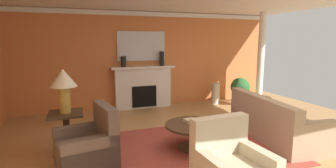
{
  "coord_description": "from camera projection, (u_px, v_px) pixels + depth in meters",
  "views": [
    {
      "loc": [
        -1.96,
        -3.95,
        1.91
      ],
      "look_at": [
        -0.16,
        1.15,
        1.0
      ],
      "focal_mm": 27.54,
      "sensor_mm": 36.0,
      "label": 1
    }
  ],
  "objects": [
    {
      "name": "potted_plant",
      "position": [
        240.0,
        89.0,
        7.66
      ],
      "size": [
        0.56,
        0.56,
        0.83
      ],
      "color": "#A8754C",
      "rests_on": "ground_plane"
    },
    {
      "name": "vase_mantel_right",
      "position": [
        162.0,
        59.0,
        7.38
      ],
      "size": [
        0.14,
        0.14,
        0.41
      ],
      "primitive_type": "cylinder",
      "color": "black",
      "rests_on": "fireplace"
    },
    {
      "name": "vase_mantel_left",
      "position": [
        124.0,
        62.0,
        7.03
      ],
      "size": [
        0.14,
        0.14,
        0.29
      ],
      "primitive_type": "cylinder",
      "color": "black",
      "rests_on": "fireplace"
    },
    {
      "name": "table_lamp",
      "position": [
        64.0,
        82.0,
        4.29
      ],
      "size": [
        0.44,
        0.44,
        0.75
      ],
      "color": "#B28E38",
      "rests_on": "side_table"
    },
    {
      "name": "sofa",
      "position": [
        274.0,
        123.0,
        5.08
      ],
      "size": [
        1.14,
        2.19,
        0.85
      ],
      "color": "tan",
      "rests_on": "ground_plane"
    },
    {
      "name": "armchair_near_window",
      "position": [
        89.0,
        149.0,
        3.86
      ],
      "size": [
        0.94,
        0.94,
        0.95
      ],
      "color": "brown",
      "rests_on": "ground_plane"
    },
    {
      "name": "side_table",
      "position": [
        67.0,
        130.0,
        4.43
      ],
      "size": [
        0.56,
        0.56,
        0.7
      ],
      "color": "#3D2D1E",
      "rests_on": "ground_plane"
    },
    {
      "name": "crown_moulding",
      "position": [
        148.0,
        14.0,
        7.23
      ],
      "size": [
        7.92,
        0.08,
        0.12
      ],
      "primitive_type": "cube",
      "color": "white"
    },
    {
      "name": "fireplace",
      "position": [
        143.0,
        88.0,
        7.38
      ],
      "size": [
        1.8,
        0.35,
        1.2
      ],
      "color": "white",
      "rests_on": "ground_plane"
    },
    {
      "name": "vase_tall_corner",
      "position": [
        215.0,
        94.0,
        7.86
      ],
      "size": [
        0.25,
        0.25,
        0.64
      ],
      "primitive_type": "cylinder",
      "color": "beige",
      "rests_on": "ground_plane"
    },
    {
      "name": "wall_fireplace",
      "position": [
        148.0,
        60.0,
        7.51
      ],
      "size": [
        7.92,
        0.12,
        2.73
      ],
      "primitive_type": "cube",
      "color": "#CC723D",
      "rests_on": "ground_plane"
    },
    {
      "name": "book_red_cover",
      "position": [
        190.0,
        120.0,
        4.68
      ],
      "size": [
        0.23,
        0.2,
        0.06
      ],
      "primitive_type": "cube",
      "rotation": [
        0.0,
        0.0,
        0.21
      ],
      "color": "tan",
      "rests_on": "coffee_table"
    },
    {
      "name": "column_white",
      "position": [
        261.0,
        59.0,
        7.66
      ],
      "size": [
        0.2,
        0.2,
        2.73
      ],
      "primitive_type": "cylinder",
      "color": "white",
      "rests_on": "ground_plane"
    },
    {
      "name": "area_rug",
      "position": [
        193.0,
        148.0,
        4.64
      ],
      "size": [
        3.21,
        2.53,
        0.01
      ],
      "primitive_type": "cube",
      "color": "#993D33",
      "rests_on": "ground_plane"
    },
    {
      "name": "coffee_table",
      "position": [
        193.0,
        130.0,
        4.58
      ],
      "size": [
        1.0,
        1.0,
        0.45
      ],
      "color": "#3D2D1E",
      "rests_on": "ground_plane"
    },
    {
      "name": "ground_plane",
      "position": [
        198.0,
        148.0,
        4.63
      ],
      "size": [
        9.52,
        9.52,
        0.0
      ],
      "primitive_type": "plane",
      "color": "tan"
    },
    {
      "name": "mantel_mirror",
      "position": [
        141.0,
        46.0,
        7.3
      ],
      "size": [
        1.37,
        0.04,
        0.82
      ],
      "primitive_type": "cube",
      "color": "silver"
    }
  ]
}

